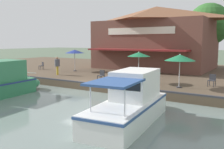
{
  "coord_description": "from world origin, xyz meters",
  "views": [
    {
      "loc": [
        14.54,
        11.76,
        3.7
      ],
      "look_at": [
        -1.0,
        1.97,
        1.3
      ],
      "focal_mm": 40.0,
      "sensor_mm": 36.0,
      "label": 1
    }
  ],
  "objects_px": {
    "patio_umbrella_far_corner": "(180,58)",
    "tree_upstream_bank": "(206,25)",
    "waterfront_restaurant": "(156,37)",
    "motorboat_fourth_along": "(133,102)",
    "cafe_chair_mid_patio": "(212,80)",
    "cafe_chair_beside_entrance": "(42,65)",
    "patio_umbrella_mid_patio_right": "(139,54)",
    "cafe_chair_back_row_seat": "(101,75)",
    "patio_umbrella_back_row": "(75,51)",
    "tree_behind_restaurant": "(138,32)",
    "person_near_entrance": "(57,64)"
  },
  "relations": [
    {
      "from": "cafe_chair_mid_patio",
      "to": "person_near_entrance",
      "type": "xyz_separation_m",
      "value": [
        1.29,
        -13.62,
        0.6
      ]
    },
    {
      "from": "person_near_entrance",
      "to": "cafe_chair_back_row_seat",
      "type": "bearing_deg",
      "value": 82.2
    },
    {
      "from": "motorboat_fourth_along",
      "to": "person_near_entrance",
      "type": "bearing_deg",
      "value": -120.71
    },
    {
      "from": "cafe_chair_mid_patio",
      "to": "cafe_chair_beside_entrance",
      "type": "bearing_deg",
      "value": -93.67
    },
    {
      "from": "waterfront_restaurant",
      "to": "cafe_chair_mid_patio",
      "type": "height_order",
      "value": "waterfront_restaurant"
    },
    {
      "from": "patio_umbrella_far_corner",
      "to": "tree_upstream_bank",
      "type": "relative_size",
      "value": 0.29
    },
    {
      "from": "cafe_chair_back_row_seat",
      "to": "tree_behind_restaurant",
      "type": "xyz_separation_m",
      "value": [
        -14.84,
        -4.11,
        3.98
      ]
    },
    {
      "from": "cafe_chair_back_row_seat",
      "to": "tree_behind_restaurant",
      "type": "relative_size",
      "value": 0.12
    },
    {
      "from": "waterfront_restaurant",
      "to": "tree_behind_restaurant",
      "type": "relative_size",
      "value": 1.94
    },
    {
      "from": "patio_umbrella_back_row",
      "to": "tree_behind_restaurant",
      "type": "xyz_separation_m",
      "value": [
        -10.78,
        2.15,
        2.36
      ]
    },
    {
      "from": "motorboat_fourth_along",
      "to": "tree_behind_restaurant",
      "type": "relative_size",
      "value": 0.98
    },
    {
      "from": "patio_umbrella_back_row",
      "to": "tree_behind_restaurant",
      "type": "distance_m",
      "value": 11.24
    },
    {
      "from": "cafe_chair_beside_entrance",
      "to": "patio_umbrella_mid_patio_right",
      "type": "bearing_deg",
      "value": 80.14
    },
    {
      "from": "patio_umbrella_mid_patio_right",
      "to": "motorboat_fourth_along",
      "type": "xyz_separation_m",
      "value": [
        7.1,
        3.23,
        -1.83
      ]
    },
    {
      "from": "waterfront_restaurant",
      "to": "tree_upstream_bank",
      "type": "xyz_separation_m",
      "value": [
        -4.26,
        4.86,
        1.43
      ]
    },
    {
      "from": "patio_umbrella_far_corner",
      "to": "cafe_chair_back_row_seat",
      "type": "distance_m",
      "value": 6.43
    },
    {
      "from": "waterfront_restaurant",
      "to": "cafe_chair_mid_patio",
      "type": "distance_m",
      "value": 13.23
    },
    {
      "from": "person_near_entrance",
      "to": "tree_behind_restaurant",
      "type": "xyz_separation_m",
      "value": [
        -14.08,
        1.48,
        3.39
      ]
    },
    {
      "from": "patio_umbrella_mid_patio_right",
      "to": "patio_umbrella_back_row",
      "type": "height_order",
      "value": "patio_umbrella_mid_patio_right"
    },
    {
      "from": "motorboat_fourth_along",
      "to": "waterfront_restaurant",
      "type": "bearing_deg",
      "value": -160.51
    },
    {
      "from": "waterfront_restaurant",
      "to": "cafe_chair_beside_entrance",
      "type": "bearing_deg",
      "value": -49.81
    },
    {
      "from": "cafe_chair_mid_patio",
      "to": "tree_behind_restaurant",
      "type": "xyz_separation_m",
      "value": [
        -12.79,
        -12.14,
        3.98
      ]
    },
    {
      "from": "patio_umbrella_far_corner",
      "to": "tree_upstream_bank",
      "type": "xyz_separation_m",
      "value": [
        -15.76,
        -1.66,
        3.06
      ]
    },
    {
      "from": "waterfront_restaurant",
      "to": "patio_umbrella_mid_patio_right",
      "type": "xyz_separation_m",
      "value": [
        10.9,
        3.14,
        -1.53
      ]
    },
    {
      "from": "person_near_entrance",
      "to": "motorboat_fourth_along",
      "type": "distance_m",
      "value": 13.6
    },
    {
      "from": "patio_umbrella_far_corner",
      "to": "motorboat_fourth_along",
      "type": "xyz_separation_m",
      "value": [
        6.5,
        -0.15,
        -1.73
      ]
    },
    {
      "from": "cafe_chair_back_row_seat",
      "to": "cafe_chair_beside_entrance",
      "type": "relative_size",
      "value": 1.0
    },
    {
      "from": "patio_umbrella_mid_patio_right",
      "to": "tree_upstream_bank",
      "type": "bearing_deg",
      "value": 173.56
    },
    {
      "from": "waterfront_restaurant",
      "to": "patio_umbrella_back_row",
      "type": "distance_m",
      "value": 9.92
    },
    {
      "from": "patio_umbrella_back_row",
      "to": "cafe_chair_beside_entrance",
      "type": "distance_m",
      "value": 4.58
    },
    {
      "from": "patio_umbrella_mid_patio_right",
      "to": "cafe_chair_beside_entrance",
      "type": "bearing_deg",
      "value": -99.86
    },
    {
      "from": "waterfront_restaurant",
      "to": "motorboat_fourth_along",
      "type": "distance_m",
      "value": 19.39
    },
    {
      "from": "cafe_chair_beside_entrance",
      "to": "cafe_chair_back_row_seat",
      "type": "bearing_deg",
      "value": 72.77
    },
    {
      "from": "patio_umbrella_mid_patio_right",
      "to": "cafe_chair_back_row_seat",
      "type": "relative_size",
      "value": 2.79
    },
    {
      "from": "waterfront_restaurant",
      "to": "motorboat_fourth_along",
      "type": "bearing_deg",
      "value": 19.49
    },
    {
      "from": "patio_umbrella_back_row",
      "to": "patio_umbrella_far_corner",
      "type": "bearing_deg",
      "value": 73.35
    },
    {
      "from": "patio_umbrella_back_row",
      "to": "cafe_chair_mid_patio",
      "type": "relative_size",
      "value": 2.74
    },
    {
      "from": "motorboat_fourth_along",
      "to": "cafe_chair_mid_patio",
      "type": "bearing_deg",
      "value": 166.64
    },
    {
      "from": "patio_umbrella_back_row",
      "to": "tree_behind_restaurant",
      "type": "height_order",
      "value": "tree_behind_restaurant"
    },
    {
      "from": "waterfront_restaurant",
      "to": "cafe_chair_mid_patio",
      "type": "bearing_deg",
      "value": 40.41
    },
    {
      "from": "cafe_chair_beside_entrance",
      "to": "person_near_entrance",
      "type": "bearing_deg",
      "value": 63.03
    },
    {
      "from": "cafe_chair_mid_patio",
      "to": "tree_upstream_bank",
      "type": "height_order",
      "value": "tree_upstream_bank"
    },
    {
      "from": "patio_umbrella_mid_patio_right",
      "to": "cafe_chair_mid_patio",
      "type": "height_order",
      "value": "patio_umbrella_mid_patio_right"
    },
    {
      "from": "patio_umbrella_back_row",
      "to": "motorboat_fourth_along",
      "type": "distance_m",
      "value": 16.13
    },
    {
      "from": "motorboat_fourth_along",
      "to": "patio_umbrella_mid_patio_right",
      "type": "bearing_deg",
      "value": -155.54
    },
    {
      "from": "patio_umbrella_mid_patio_right",
      "to": "patio_umbrella_far_corner",
      "type": "xyz_separation_m",
      "value": [
        0.6,
        3.37,
        -0.1
      ]
    },
    {
      "from": "cafe_chair_mid_patio",
      "to": "cafe_chair_beside_entrance",
      "type": "xyz_separation_m",
      "value": [
        -1.19,
        -18.49,
        0.0
      ]
    },
    {
      "from": "cafe_chair_back_row_seat",
      "to": "motorboat_fourth_along",
      "type": "relative_size",
      "value": 0.13
    },
    {
      "from": "tree_upstream_bank",
      "to": "cafe_chair_beside_entrance",
      "type": "bearing_deg",
      "value": -49.45
    },
    {
      "from": "patio_umbrella_mid_patio_right",
      "to": "patio_umbrella_far_corner",
      "type": "bearing_deg",
      "value": 79.94
    }
  ]
}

